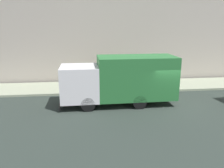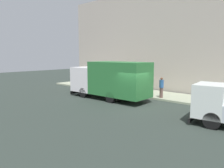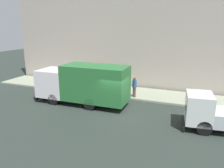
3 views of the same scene
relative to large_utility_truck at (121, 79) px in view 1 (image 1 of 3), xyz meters
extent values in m
plane|color=#2B342F|center=(-0.66, -3.25, -1.74)|extent=(80.00, 80.00, 0.00)
cube|color=#9BA287|center=(4.18, -3.25, -1.66)|extent=(3.68, 30.00, 0.16)
cube|color=#B5A89C|center=(6.52, -3.25, 3.60)|extent=(0.50, 30.00, 10.68)
cube|color=white|center=(-0.04, 2.71, -0.18)|extent=(2.44, 2.45, 2.23)
cube|color=black|center=(-0.06, 3.89, 0.09)|extent=(2.02, 0.09, 1.25)
cube|color=#2A7136|center=(0.02, -1.06, 0.10)|extent=(2.48, 5.16, 2.79)
cube|color=black|center=(-0.06, 3.97, -1.49)|extent=(2.31, 0.16, 0.24)
cylinder|color=black|center=(-1.09, 2.21, -1.29)|extent=(0.31, 0.90, 0.89)
cylinder|color=black|center=(1.02, 2.24, -1.29)|extent=(0.31, 0.90, 0.89)
cylinder|color=black|center=(-1.04, -1.07, -1.29)|extent=(0.31, 0.90, 0.89)
cylinder|color=black|center=(1.07, -1.04, -1.29)|extent=(0.31, 0.90, 0.89)
cylinder|color=#4F404C|center=(5.13, 1.31, -1.17)|extent=(0.27, 0.27, 0.82)
cylinder|color=tan|center=(5.13, 1.31, -0.42)|extent=(0.36, 0.36, 0.67)
sphere|color=#D39E8B|center=(5.13, 1.31, 0.01)|extent=(0.20, 0.20, 0.20)
cylinder|color=#22202A|center=(5.00, -0.78, -1.14)|extent=(0.28, 0.28, 0.88)
cylinder|color=#A61F26|center=(5.00, -0.78, -0.41)|extent=(0.37, 0.37, 0.57)
sphere|color=brown|center=(5.00, -0.78, -0.03)|extent=(0.21, 0.21, 0.21)
cylinder|color=brown|center=(2.79, -3.45, -1.14)|extent=(0.38, 0.38, 0.87)
cylinder|color=#2B5996|center=(2.79, -3.45, -0.38)|extent=(0.50, 0.50, 0.66)
sphere|color=brown|center=(2.79, -3.45, 0.06)|extent=(0.23, 0.23, 0.23)
cone|color=orange|center=(3.11, 3.76, -1.25)|extent=(0.46, 0.46, 0.66)
cylinder|color=#4C5156|center=(2.68, -1.60, -0.41)|extent=(0.08, 0.08, 2.34)
cube|color=blue|center=(2.68, -1.58, 0.51)|extent=(0.44, 0.03, 0.36)
camera|label=1|loc=(-14.18, 2.20, 3.48)|focal=35.58mm
camera|label=2|loc=(-13.55, -12.56, 2.06)|focal=34.60mm
camera|label=3|loc=(-15.16, -8.56, 4.53)|focal=35.61mm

